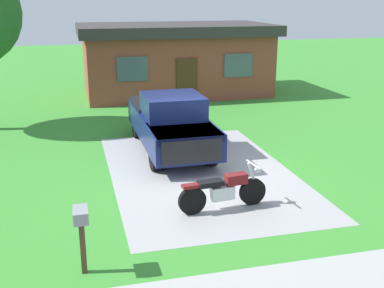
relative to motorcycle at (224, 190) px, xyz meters
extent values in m
plane|color=#3B8E31|center=(0.13, 2.50, -0.47)|extent=(80.00, 80.00, 0.00)
cube|color=#9E9E9E|center=(0.13, 2.50, -0.47)|extent=(5.06, 8.12, 0.01)
cylinder|color=black|center=(0.75, 0.08, -0.14)|extent=(0.67, 0.19, 0.66)
cylinder|color=black|center=(-0.79, -0.09, -0.14)|extent=(0.67, 0.19, 0.66)
cube|color=silver|center=(-0.04, 0.00, -0.05)|extent=(0.59, 0.32, 0.32)
cube|color=maroon|center=(0.31, 0.03, 0.25)|extent=(0.55, 0.32, 0.24)
cube|color=black|center=(-0.34, -0.04, 0.23)|extent=(0.63, 0.35, 0.12)
cube|color=maroon|center=(-0.79, -0.09, 0.23)|extent=(0.50, 0.25, 0.08)
cylinder|color=silver|center=(0.75, 0.08, 0.23)|extent=(0.34, 0.10, 0.77)
cylinder|color=silver|center=(0.75, 0.08, 0.55)|extent=(0.12, 0.70, 0.04)
sphere|color=silver|center=(0.87, 0.10, 0.41)|extent=(0.16, 0.16, 0.16)
cylinder|color=black|center=(0.57, 3.05, -0.05)|extent=(0.31, 0.84, 0.84)
cylinder|color=black|center=(-1.07, 3.04, -0.05)|extent=(0.31, 0.84, 0.84)
cylinder|color=black|center=(0.55, 6.55, -0.05)|extent=(0.31, 0.84, 0.84)
cylinder|color=black|center=(-1.09, 6.54, -0.05)|extent=(0.31, 0.84, 0.84)
cube|color=#141E51|center=(-0.26, 4.85, 0.33)|extent=(2.04, 5.61, 0.80)
cube|color=#141E51|center=(-0.25, 3.00, 0.63)|extent=(1.91, 1.91, 0.20)
cube|color=#141E51|center=(-0.26, 4.45, 1.08)|extent=(1.81, 1.91, 0.70)
cube|color=#3F4C56|center=(-0.26, 3.65, 0.98)|extent=(1.70, 0.17, 0.60)
cube|color=black|center=(-0.27, 6.40, 0.58)|extent=(1.92, 2.41, 0.50)
cube|color=black|center=(-0.25, 2.07, 0.33)|extent=(1.70, 0.11, 0.64)
cube|color=#4C3823|center=(-3.30, -1.99, 0.08)|extent=(0.10, 0.10, 1.10)
cube|color=gray|center=(-3.30, -1.99, 0.68)|extent=(0.26, 0.48, 0.22)
cube|color=brown|center=(1.96, 14.24, 1.03)|extent=(9.00, 5.00, 3.00)
cube|color=#383333|center=(1.96, 14.24, 2.78)|extent=(9.60, 5.60, 0.50)
cube|color=#4C2D19|center=(1.96, 11.71, 0.58)|extent=(1.00, 0.08, 2.10)
cube|color=#4C5966|center=(-0.56, 11.71, 1.23)|extent=(1.40, 0.06, 1.10)
cube|color=#4C5966|center=(4.48, 11.71, 1.23)|extent=(1.40, 0.06, 1.10)
camera|label=1|loc=(-3.30, -9.93, 4.35)|focal=44.99mm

